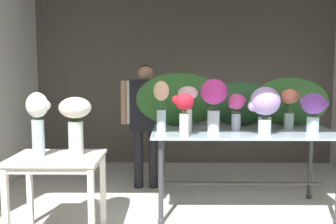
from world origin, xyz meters
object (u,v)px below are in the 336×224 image
at_px(display_table_glass, 243,142).
at_px(vase_fuchsia_tulips, 236,108).
at_px(side_table_white, 57,167).
at_px(vase_peach_carnations, 161,103).
at_px(florist, 146,112).
at_px(vase_coral_peonies, 290,104).
at_px(vase_blush_ranunculus, 188,101).
at_px(vase_violet_freesia, 313,108).
at_px(vase_scarlet_lilies, 265,107).
at_px(vase_lilac_stock, 265,105).
at_px(vase_white_roses_tall, 38,118).
at_px(vase_cream_lisianthus_tall, 75,118).
at_px(vase_magenta_anemones, 214,98).
at_px(vase_crimson_snapdragons, 184,110).

distance_m(display_table_glass, vase_fuchsia_tulips, 0.38).
height_order(side_table_white, vase_fuchsia_tulips, vase_fuchsia_tulips).
bearing_deg(vase_peach_carnations, display_table_glass, 7.69).
distance_m(display_table_glass, florist, 1.37).
bearing_deg(florist, vase_coral_peonies, -23.24).
relative_size(florist, vase_peach_carnations, 2.99).
bearing_deg(vase_blush_ranunculus, side_table_white, -153.61).
bearing_deg(vase_coral_peonies, vase_fuchsia_tulips, -172.15).
relative_size(display_table_glass, vase_coral_peonies, 4.43).
bearing_deg(vase_violet_freesia, vase_scarlet_lilies, 167.22).
bearing_deg(vase_blush_ranunculus, vase_lilac_stock, -15.96).
xyz_separation_m(display_table_glass, vase_lilac_stock, (0.15, -0.29, 0.43)).
distance_m(vase_violet_freesia, vase_white_roses_tall, 2.70).
height_order(side_table_white, vase_cream_lisianthus_tall, vase_cream_lisianthus_tall).
xyz_separation_m(vase_coral_peonies, vase_cream_lisianthus_tall, (-2.15, -0.71, -0.07)).
xyz_separation_m(vase_magenta_anemones, vase_crimson_snapdragons, (-0.32, -0.32, -0.09)).
relative_size(display_table_glass, vase_blush_ranunculus, 4.09).
relative_size(vase_peach_carnations, vase_white_roses_tall, 0.93).
distance_m(florist, vase_cream_lisianthus_tall, 1.51).
bearing_deg(vase_coral_peonies, vase_crimson_snapdragons, -156.53).
bearing_deg(vase_violet_freesia, vase_fuchsia_tulips, 169.46).
xyz_separation_m(vase_blush_ranunculus, vase_crimson_snapdragons, (-0.05, -0.33, -0.06)).
distance_m(vase_fuchsia_tulips, vase_blush_ranunculus, 0.53).
height_order(vase_fuchsia_tulips, vase_crimson_snapdragons, vase_crimson_snapdragons).
bearing_deg(display_table_glass, vase_violet_freesia, -9.71).
bearing_deg(vase_coral_peonies, side_table_white, -161.46).
height_order(vase_blush_ranunculus, vase_coral_peonies, vase_blush_ranunculus).
bearing_deg(vase_violet_freesia, vase_crimson_snapdragons, -168.10).
distance_m(florist, vase_fuchsia_tulips, 1.29).
bearing_deg(vase_blush_ranunculus, vase_white_roses_tall, -156.35).
height_order(florist, vase_white_roses_tall, florist).
height_order(display_table_glass, vase_fuchsia_tulips, vase_fuchsia_tulips).
bearing_deg(display_table_glass, vase_white_roses_tall, -161.09).
bearing_deg(vase_violet_freesia, display_table_glass, 170.29).
xyz_separation_m(florist, vase_blush_ranunculus, (0.50, -0.87, 0.21)).
relative_size(vase_crimson_snapdragons, vase_peach_carnations, 0.80).
height_order(vase_coral_peonies, vase_peach_carnations, vase_peach_carnations).
bearing_deg(vase_cream_lisianthus_tall, side_table_white, -158.64).
distance_m(vase_fuchsia_tulips, vase_magenta_anemones, 0.30).
bearing_deg(vase_magenta_anemones, vase_blush_ranunculus, 178.52).
xyz_separation_m(display_table_glass, vase_white_roses_tall, (-1.95, -0.67, 0.34)).
xyz_separation_m(vase_magenta_anemones, vase_cream_lisianthus_tall, (-1.30, -0.53, -0.15)).
distance_m(display_table_glass, vase_magenta_anemones, 0.59).
xyz_separation_m(vase_white_roses_tall, vase_cream_lisianthus_tall, (0.32, 0.06, -0.01)).
height_order(display_table_glass, vase_coral_peonies, vase_coral_peonies).
bearing_deg(vase_blush_ranunculus, vase_cream_lisianthus_tall, -152.88).
xyz_separation_m(display_table_glass, vase_blush_ranunculus, (-0.60, -0.07, 0.44)).
xyz_separation_m(display_table_glass, vase_peach_carnations, (-0.87, -0.12, 0.43)).
xyz_separation_m(vase_blush_ranunculus, vase_white_roses_tall, (-1.35, -0.59, -0.10)).
height_order(vase_peach_carnations, vase_violet_freesia, vase_peach_carnations).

